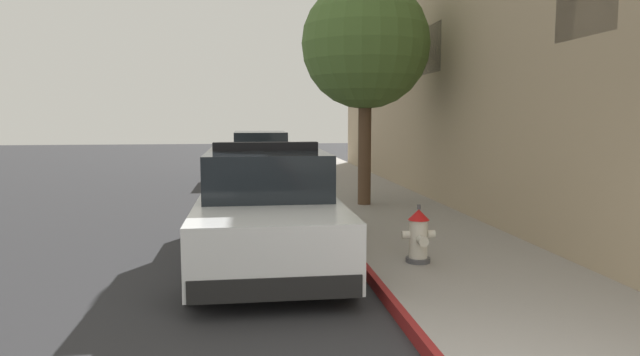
% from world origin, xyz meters
% --- Properties ---
extents(ground_plane, '(29.48, 60.00, 0.20)m').
position_xyz_m(ground_plane, '(-4.66, 10.00, -0.10)').
color(ground_plane, '#2B2B2D').
extents(sidewalk_pavement, '(2.68, 60.00, 0.15)m').
position_xyz_m(sidewalk_pavement, '(1.34, 10.00, 0.07)').
color(sidewalk_pavement, gray).
rests_on(sidewalk_pavement, ground).
extents(curb_painted_edge, '(0.08, 60.00, 0.15)m').
position_xyz_m(curb_painted_edge, '(-0.04, 10.00, 0.07)').
color(curb_painted_edge, maroon).
rests_on(curb_painted_edge, ground).
extents(storefront_building, '(6.30, 20.97, 6.88)m').
position_xyz_m(storefront_building, '(5.71, 9.70, 3.45)').
color(storefront_building, tan).
rests_on(storefront_building, ground).
extents(police_cruiser, '(1.94, 4.84, 1.68)m').
position_xyz_m(police_cruiser, '(-1.26, 5.12, 0.74)').
color(police_cruiser, white).
rests_on(police_cruiser, ground).
extents(parked_car_silver_ahead, '(1.94, 4.84, 1.56)m').
position_xyz_m(parked_car_silver_ahead, '(-1.09, 15.30, 0.74)').
color(parked_car_silver_ahead, '#B2B5BA').
rests_on(parked_car_silver_ahead, ground).
extents(fire_hydrant, '(0.44, 0.40, 0.76)m').
position_xyz_m(fire_hydrant, '(0.67, 4.13, 0.50)').
color(fire_hydrant, '#4C4C51').
rests_on(fire_hydrant, sidewalk_pavement).
extents(street_tree, '(2.72, 2.72, 4.77)m').
position_xyz_m(street_tree, '(0.99, 8.98, 3.54)').
color(street_tree, brown).
rests_on(street_tree, sidewalk_pavement).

